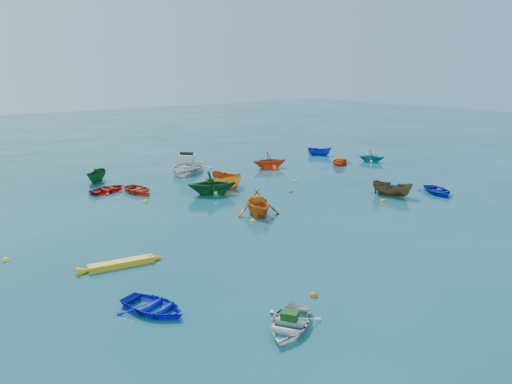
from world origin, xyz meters
TOP-DOWN VIEW (x-y plane):
  - ground at (0.00, 0.00)m, footprint 160.00×160.00m
  - dinghy_blue_sw at (-13.04, -5.52)m, footprint 2.78×3.24m
  - dinghy_white_near at (-9.94, -9.50)m, footprint 3.42×3.19m
  - sampan_brown_mid at (7.80, -0.38)m, footprint 1.85×3.07m
  - dinghy_blue_se at (10.83, -2.05)m, footprint 3.29×3.59m
  - dinghy_orange_w at (-2.36, 1.84)m, footprint 3.53×3.80m
  - sampan_yellow_mid at (-0.42, 8.38)m, footprint 2.92×2.06m
  - dinghy_cyan_se at (16.68, 8.65)m, footprint 2.96×3.06m
  - dinghy_red_nw at (-7.31, 12.87)m, footprint 3.19×2.65m
  - sampan_orange_n at (0.73, 9.59)m, footprint 1.68×2.92m
  - dinghy_green_n at (-1.86, 7.64)m, footprint 4.32×4.12m
  - dinghy_red_ne at (13.46, 9.69)m, footprint 3.51×3.31m
  - sampan_blue_far at (15.42, 14.27)m, footprint 2.15×2.44m
  - dinghy_red_far at (-5.75, 11.32)m, footprint 2.26×3.04m
  - dinghy_orange_far at (7.26, 12.31)m, footprint 3.73×3.50m
  - sampan_green_far at (-6.79, 16.41)m, footprint 2.55×2.72m
  - kayak_yellow at (-12.23, -0.76)m, footprint 3.64×1.14m
  - motorboat_white at (0.58, 15.23)m, footprint 6.14×6.03m
  - tarp_green_a at (-9.86, -9.45)m, footprint 0.68×0.72m
  - tarp_blue_a at (7.84, -0.52)m, footprint 0.68×0.58m
  - tarp_orange_a at (-2.34, 1.89)m, footprint 0.76×0.66m
  - tarp_green_b at (-1.95, 7.68)m, footprint 0.66×0.72m
  - tarp_orange_b at (13.38, 9.63)m, footprint 0.75×0.79m
  - buoy_or_a at (-7.54, -8.29)m, footprint 0.34×0.34m
  - buoy_ye_a at (-3.51, 0.86)m, footprint 0.34×0.34m
  - buoy_or_b at (5.95, -1.10)m, footprint 0.39×0.39m
  - buoy_ye_b at (-16.20, 3.16)m, footprint 0.33×0.33m
  - buoy_or_c at (-0.55, 8.00)m, footprint 0.30×0.30m
  - buoy_ye_c at (5.52, 6.99)m, footprint 0.32×0.32m
  - buoy_or_d at (2.86, 4.63)m, footprint 0.31×0.31m
  - buoy_ye_d at (-6.52, 8.55)m, footprint 0.38×0.38m
  - buoy_or_e at (3.01, 12.31)m, footprint 0.32×0.32m
  - buoy_ye_e at (7.01, 13.43)m, footprint 0.37×0.37m

SIDE VIEW (x-z plane):
  - ground at x=0.00m, z-range 0.00..0.00m
  - dinghy_blue_sw at x=-13.04m, z-range -0.28..0.28m
  - dinghy_white_near at x=-9.94m, z-range -0.29..0.29m
  - sampan_brown_mid at x=7.80m, z-range -0.56..0.56m
  - dinghy_blue_se at x=10.83m, z-range -0.30..0.30m
  - dinghy_orange_w at x=-2.36m, z-range -0.82..0.82m
  - sampan_yellow_mid at x=-0.42m, z-range -0.53..0.53m
  - dinghy_cyan_se at x=16.68m, z-range -0.62..0.62m
  - dinghy_red_nw at x=-7.31m, z-range -0.29..0.29m
  - sampan_orange_n at x=0.73m, z-range -0.53..0.53m
  - dinghy_green_n at x=-1.86m, z-range -0.88..0.88m
  - dinghy_red_ne at x=13.46m, z-range -0.30..0.30m
  - sampan_blue_far at x=15.42m, z-range -0.46..0.46m
  - dinghy_red_far at x=-5.75m, z-range -0.30..0.30m
  - dinghy_orange_far at x=7.26m, z-range -0.79..0.79m
  - sampan_green_far at x=-6.79m, z-range -0.52..0.52m
  - kayak_yellow at x=-12.23m, z-range -0.18..0.18m
  - motorboat_white at x=0.58m, z-range -0.82..0.82m
  - buoy_or_a at x=-7.54m, z-range -0.17..0.17m
  - buoy_ye_a at x=-3.51m, z-range -0.17..0.17m
  - buoy_or_b at x=5.95m, z-range -0.19..0.19m
  - buoy_ye_b at x=-16.20m, z-range -0.16..0.16m
  - buoy_or_c at x=-0.55m, z-range -0.15..0.15m
  - buoy_ye_c at x=5.52m, z-range -0.16..0.16m
  - buoy_or_d at x=2.86m, z-range -0.16..0.16m
  - buoy_ye_d at x=-6.52m, z-range -0.19..0.19m
  - buoy_or_e at x=3.01m, z-range -0.16..0.16m
  - buoy_ye_e at x=7.01m, z-range -0.19..0.19m
  - tarp_green_a at x=-9.86m, z-range 0.29..0.57m
  - tarp_orange_b at x=13.38m, z-range 0.30..0.60m
  - tarp_blue_a at x=7.84m, z-range 0.56..0.84m
  - tarp_orange_a at x=-2.34m, z-range 0.82..1.13m
  - tarp_green_b at x=-1.95m, z-range 0.88..1.17m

